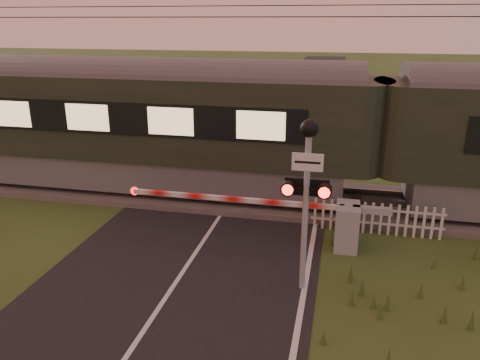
% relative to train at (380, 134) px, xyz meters
% --- Properties ---
extents(ground, '(160.00, 160.00, 0.00)m').
position_rel_train_xyz_m(ground, '(-4.36, -6.50, -2.29)').
color(ground, '#35451A').
rests_on(ground, ground).
extents(road, '(6.00, 140.00, 0.03)m').
position_rel_train_xyz_m(road, '(-4.34, -6.73, -2.28)').
color(road, black).
rests_on(road, ground).
extents(track_bed, '(140.00, 3.40, 0.39)m').
position_rel_train_xyz_m(track_bed, '(-4.36, 0.00, -2.22)').
color(track_bed, '#47423D').
rests_on(track_bed, ground).
extents(overhead_wires, '(120.00, 0.62, 0.62)m').
position_rel_train_xyz_m(overhead_wires, '(-4.36, 0.00, 3.44)').
color(overhead_wires, black).
rests_on(overhead_wires, ground).
extents(train, '(43.01, 2.97, 4.01)m').
position_rel_train_xyz_m(train, '(0.00, 0.00, 0.00)').
color(train, slate).
rests_on(train, ground).
extents(boom_gate, '(6.78, 0.88, 1.17)m').
position_rel_train_xyz_m(boom_gate, '(-1.08, -2.87, -1.65)').
color(boom_gate, gray).
rests_on(boom_gate, ground).
extents(crossing_signal, '(0.93, 0.37, 3.65)m').
position_rel_train_xyz_m(crossing_signal, '(-1.67, -5.02, 0.23)').
color(crossing_signal, gray).
rests_on(crossing_signal, ground).
extents(picket_fence, '(3.45, 0.07, 0.88)m').
position_rel_train_xyz_m(picket_fence, '(-0.01, -1.89, -1.84)').
color(picket_fence, silver).
rests_on(picket_fence, ground).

